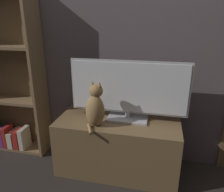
% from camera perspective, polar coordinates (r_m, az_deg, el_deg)
% --- Properties ---
extents(wall_back, '(4.80, 0.05, 2.60)m').
position_cam_1_polar(wall_back, '(2.21, 3.38, 15.06)').
color(wall_back, '#564C51').
rests_on(wall_back, ground_plane).
extents(tv_stand, '(1.18, 0.53, 0.55)m').
position_cam_1_polar(tv_stand, '(2.25, 1.51, -12.69)').
color(tv_stand, brown).
rests_on(tv_stand, ground_plane).
extents(tv, '(1.11, 0.23, 0.57)m').
position_cam_1_polar(tv, '(2.04, 4.29, 1.50)').
color(tv, '#B7B7BC').
rests_on(tv, tv_stand).
extents(cat, '(0.20, 0.30, 0.41)m').
position_cam_1_polar(cat, '(1.96, -4.35, -2.94)').
color(cat, '#997547').
rests_on(cat, tv_stand).
extents(bookshelf, '(0.77, 0.28, 1.80)m').
position_cam_1_polar(bookshelf, '(2.70, -25.00, 2.91)').
color(bookshelf, brown).
rests_on(bookshelf, ground_plane).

